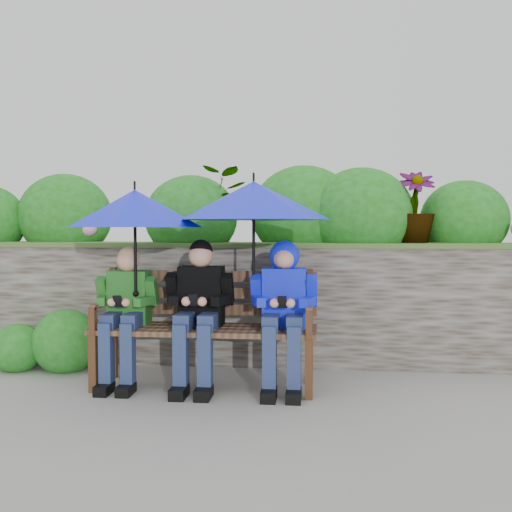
# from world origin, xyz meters

# --- Properties ---
(ground) EXTENTS (60.00, 60.00, 0.00)m
(ground) POSITION_xyz_m (0.00, 0.00, 0.00)
(ground) COLOR gray
(ground) RESTS_ON ground
(garden_backdrop) EXTENTS (8.00, 2.87, 1.83)m
(garden_backdrop) POSITION_xyz_m (-0.07, 1.60, 0.64)
(garden_backdrop) COLOR #40362E
(garden_backdrop) RESTS_ON ground
(park_bench) EXTENTS (1.62, 0.47, 0.85)m
(park_bench) POSITION_xyz_m (-0.36, 0.03, 0.49)
(park_bench) COLOR #452817
(park_bench) RESTS_ON ground
(boy_left) EXTENTS (0.44, 0.51, 1.02)m
(boy_left) POSITION_xyz_m (-0.95, -0.04, 0.58)
(boy_left) COLOR #1D631C
(boy_left) RESTS_ON ground
(boy_middle) EXTENTS (0.48, 0.56, 1.07)m
(boy_middle) POSITION_xyz_m (-0.40, -0.05, 0.60)
(boy_middle) COLOR black
(boy_middle) RESTS_ON ground
(boy_right) EXTENTS (0.47, 0.57, 1.07)m
(boy_right) POSITION_xyz_m (0.21, -0.03, 0.63)
(boy_right) COLOR #050BD8
(boy_right) RESTS_ON ground
(umbrella_left) EXTENTS (0.98, 0.98, 0.83)m
(umbrella_left) POSITION_xyz_m (-0.86, -0.06, 1.30)
(umbrella_left) COLOR #0F1BE5
(umbrella_left) RESTS_ON ground
(umbrella_right) EXTENTS (1.10, 1.10, 0.87)m
(umbrella_right) POSITION_xyz_m (-0.01, -0.01, 1.35)
(umbrella_right) COLOR #0F1BE5
(umbrella_right) RESTS_ON ground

